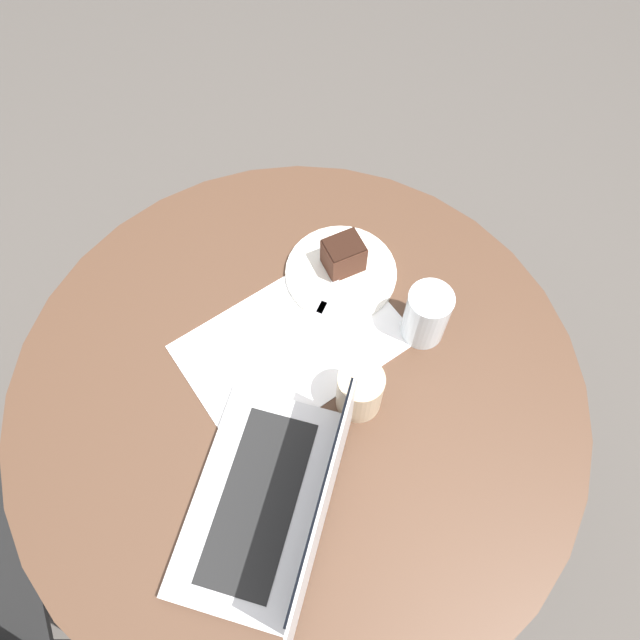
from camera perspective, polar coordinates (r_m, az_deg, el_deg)
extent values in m
plane|color=#4C4742|center=(1.82, -1.31, -14.95)|extent=(12.00, 12.00, 0.00)
cylinder|color=#4C3323|center=(1.82, -1.32, -14.89)|extent=(0.53, 0.53, 0.02)
cylinder|color=#4C3323|center=(1.46, -1.61, -11.83)|extent=(0.10, 0.10, 0.71)
cylinder|color=#4C3323|center=(1.11, -2.09, -6.76)|extent=(1.02, 1.02, 0.03)
cube|color=black|center=(1.73, -23.45, -14.01)|extent=(0.05, 0.05, 0.45)
cube|color=white|center=(1.13, -2.44, -2.14)|extent=(0.46, 0.43, 0.00)
cylinder|color=silver|center=(1.20, 1.93, 4.31)|extent=(0.21, 0.21, 0.01)
cube|color=#472619|center=(1.17, 2.16, 5.91)|extent=(0.09, 0.09, 0.07)
cube|color=black|center=(1.14, 2.22, 6.88)|extent=(0.09, 0.09, 0.00)
cube|color=silver|center=(1.18, 1.60, 3.92)|extent=(0.17, 0.02, 0.00)
cube|color=silver|center=(1.15, 0.14, 1.09)|extent=(0.03, 0.03, 0.00)
cylinder|color=#C6AD89|center=(1.04, 3.65, -6.49)|extent=(0.08, 0.08, 0.11)
cylinder|color=silver|center=(1.11, 9.70, 0.46)|extent=(0.08, 0.08, 0.12)
cube|color=silver|center=(1.04, -5.60, -16.18)|extent=(0.37, 0.24, 0.02)
cube|color=black|center=(1.03, -5.65, -16.07)|extent=(0.30, 0.15, 0.00)
cube|color=silver|center=(0.92, 0.39, -16.70)|extent=(0.35, 0.04, 0.20)
cube|color=black|center=(0.92, 0.14, -16.63)|extent=(0.33, 0.04, 0.19)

